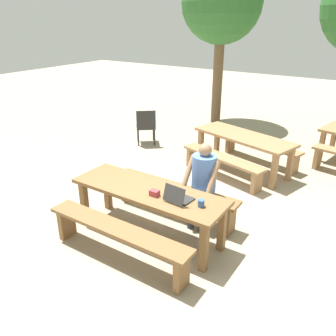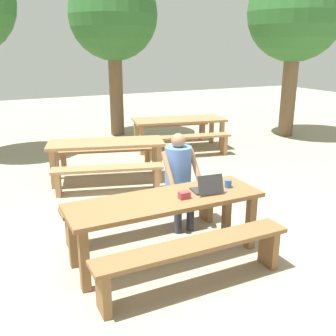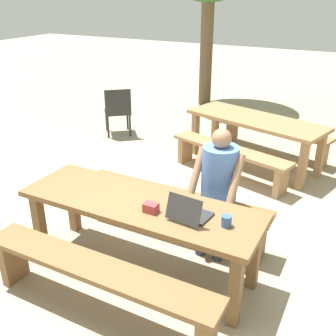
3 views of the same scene
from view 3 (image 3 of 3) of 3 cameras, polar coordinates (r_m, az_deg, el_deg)
ground_plane at (r=3.86m, az=-3.81°, el=-14.03°), size 30.00×30.00×0.00m
picnic_table_front at (r=3.52m, az=-4.08°, el=-6.29°), size 2.15×0.69×0.71m
bench_near at (r=3.23m, az=-10.16°, el=-15.11°), size 2.04×0.30×0.48m
bench_far at (r=4.12m, az=0.72°, el=-5.10°), size 2.04×0.30×0.48m
laptop at (r=3.20m, az=2.99°, el=-6.33°), size 0.32×0.31×0.23m
small_pouch at (r=3.29m, az=-2.45°, el=-5.67°), size 0.12×0.09×0.08m
coffee_mug at (r=3.14m, az=8.32°, el=-7.48°), size 0.08×0.08×0.09m
person_seated at (r=3.75m, az=7.13°, el=-1.89°), size 0.45×0.43×1.25m
plastic_chair at (r=7.02m, az=-7.16°, el=8.11°), size 0.62×0.62×0.84m
picnic_table_rear at (r=5.83m, az=12.31°, el=5.94°), size 2.09×1.22×0.71m
bench_rear_south at (r=5.46m, az=8.72°, el=1.84°), size 1.79×0.77×0.43m
bench_rear_north at (r=6.41m, az=14.94°, el=4.76°), size 1.79×0.77×0.43m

